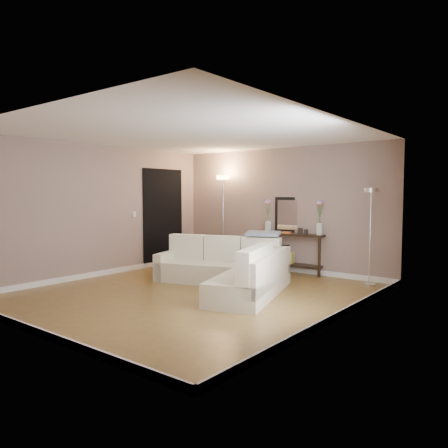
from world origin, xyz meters
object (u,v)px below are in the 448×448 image
Objects in this scene: sectional_sofa at (231,270)px; floor_lamp_unlit at (371,217)px; console_table at (289,250)px; floor_lamp_lit at (223,202)px.

floor_lamp_unlit is at bearing 42.66° from sectional_sofa.
console_table is 0.67× the size of floor_lamp_lit.
floor_lamp_unlit is (1.76, -0.20, 0.76)m from console_table.
console_table is 1.93m from floor_lamp_unlit.
floor_lamp_unlit reaches higher than sectional_sofa.
floor_lamp_unlit reaches higher than console_table.
sectional_sofa is 2.64m from floor_lamp_unlit.
floor_lamp_unlit is (3.42, -0.11, -0.22)m from floor_lamp_lit.
floor_lamp_lit is at bearing 178.18° from floor_lamp_unlit.
floor_lamp_lit reaches higher than sectional_sofa.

